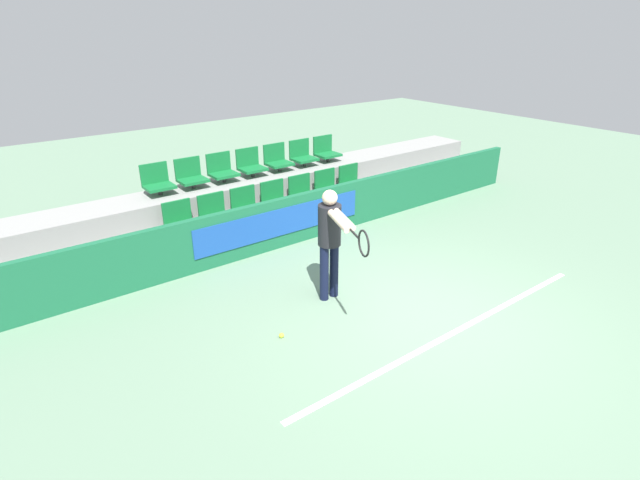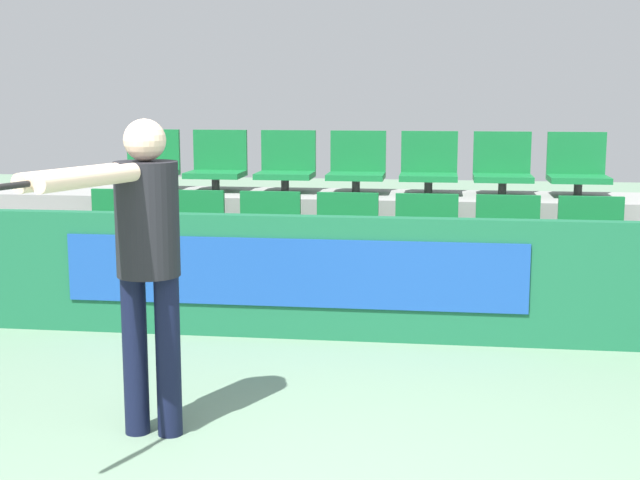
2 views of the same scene
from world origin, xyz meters
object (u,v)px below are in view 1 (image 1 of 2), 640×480
stadium_chair_1 (215,212)px  stadium_chair_6 (352,180)px  stadium_chair_11 (277,160)px  tennis_ball (281,335)px  stadium_chair_7 (157,182)px  tennis_player (331,235)px  stadium_chair_4 (303,191)px  stadium_chair_5 (328,186)px  stadium_chair_13 (326,151)px  stadium_chair_10 (250,164)px  stadium_chair_9 (222,170)px  stadium_chair_0 (180,220)px  stadium_chair_12 (302,155)px  stadium_chair_3 (276,198)px  stadium_chair_8 (191,175)px  stadium_chair_2 (246,205)px

stadium_chair_1 → stadium_chair_6: (3.14, 0.00, 0.00)m
stadium_chair_11 → tennis_ball: bearing=-122.5°
stadium_chair_7 → tennis_player: 3.71m
stadium_chair_4 → stadium_chair_6: (1.26, 0.00, 0.00)m
stadium_chair_5 → tennis_ball: (-3.12, -3.02, -0.65)m
stadium_chair_1 → tennis_ball: bearing=-101.4°
stadium_chair_13 → stadium_chair_5: bearing=-125.3°
stadium_chair_10 → stadium_chair_13: size_ratio=1.00×
tennis_ball → stadium_chair_9: bearing=72.4°
stadium_chair_4 → stadium_chair_7: stadium_chair_7 is taller
stadium_chair_1 → stadium_chair_9: stadium_chair_9 is taller
stadium_chair_0 → stadium_chair_12: stadium_chair_12 is taller
stadium_chair_4 → stadium_chair_13: size_ratio=1.00×
stadium_chair_3 → stadium_chair_0: bearing=180.0°
stadium_chair_8 → stadium_chair_7: bearing=180.0°
tennis_player → tennis_ball: tennis_player is taller
stadium_chair_13 → stadium_chair_2: bearing=-160.6°
stadium_chair_4 → stadium_chair_7: (-2.51, 0.89, 0.45)m
stadium_chair_1 → stadium_chair_10: size_ratio=1.00×
stadium_chair_3 → stadium_chair_4: bearing=0.0°
stadium_chair_9 → stadium_chair_13: same height
tennis_ball → stadium_chair_11: bearing=57.5°
stadium_chair_2 → stadium_chair_3: 0.63m
stadium_chair_3 → stadium_chair_13: 2.13m
tennis_ball → stadium_chair_3: bearing=58.3°
stadium_chair_12 → stadium_chair_7: bearing=180.0°
stadium_chair_4 → stadium_chair_12: size_ratio=1.00×
stadium_chair_2 → stadium_chair_8: size_ratio=1.00×
stadium_chair_1 → stadium_chair_12: bearing=19.4°
stadium_chair_5 → stadium_chair_8: stadium_chair_8 is taller
stadium_chair_6 → stadium_chair_12: bearing=125.3°
stadium_chair_0 → stadium_chair_5: size_ratio=1.00×
stadium_chair_0 → stadium_chair_8: size_ratio=1.00×
stadium_chair_9 → stadium_chair_13: size_ratio=1.00×
stadium_chair_13 → tennis_ball: (-3.75, -3.91, -1.10)m
stadium_chair_5 → stadium_chair_11: bearing=125.3°
stadium_chair_8 → tennis_player: bearing=-82.1°
stadium_chair_7 → stadium_chair_5: bearing=-15.8°
stadium_chair_11 → tennis_player: tennis_player is taller
stadium_chair_1 → tennis_player: bearing=-79.6°
stadium_chair_0 → tennis_ball: size_ratio=8.13×
stadium_chair_9 → tennis_player: tennis_player is taller
stadium_chair_5 → tennis_player: 3.35m
tennis_player → stadium_chair_0: bearing=132.7°
stadium_chair_1 → stadium_chair_11: bearing=25.2°
stadium_chair_3 → stadium_chair_5: (1.26, 0.00, 0.00)m
stadium_chair_3 → stadium_chair_9: size_ratio=1.00×
stadium_chair_10 → tennis_ball: stadium_chair_10 is taller
stadium_chair_0 → tennis_player: (1.12, -2.65, 0.35)m
stadium_chair_8 → stadium_chair_11: same height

